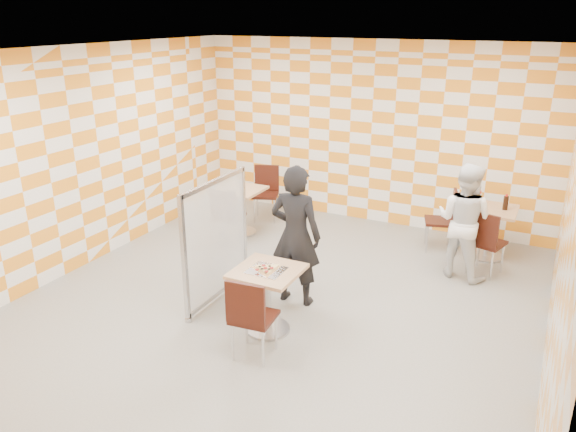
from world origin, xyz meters
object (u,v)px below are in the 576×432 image
object	(u,v)px
chair_main_front	(250,313)
man_white	(464,221)
partition	(216,240)
man_dark	(296,236)
main_table	(267,289)
chair_empty_near	(226,213)
chair_empty_far	(266,188)
chair_second_side	(447,216)
sport_bottle	(479,198)
second_table	(489,224)
empty_table	(240,203)
soda_bottle	(506,203)
chair_second_front	(485,238)

from	to	relation	value
chair_main_front	man_white	xyz separation A→B (m)	(1.54, 3.00, 0.24)
partition	man_dark	world-z (taller)	man_dark
main_table	chair_empty_near	xyz separation A→B (m)	(-1.71, 1.85, 0.04)
chair_empty_near	chair_empty_far	distance (m)	1.38
chair_empty_near	man_dark	xyz separation A→B (m)	(1.69, -1.09, 0.33)
chair_second_side	partition	xyz separation A→B (m)	(-2.21, -2.80, 0.25)
chair_second_side	man_white	distance (m)	0.90
man_dark	sport_bottle	size ratio (longest dim) A/B	8.70
main_table	chair_empty_near	size ratio (longest dim) A/B	0.81
chair_second_side	second_table	bearing A→B (deg)	1.66
empty_table	sport_bottle	bearing A→B (deg)	14.55
chair_second_side	chair_empty_near	xyz separation A→B (m)	(-3.01, -1.34, 0.00)
partition	main_table	bearing A→B (deg)	-23.30
second_table	soda_bottle	bearing A→B (deg)	8.11
man_white	soda_bottle	size ratio (longest dim) A/B	6.84
man_dark	chair_main_front	bearing A→B (deg)	93.75
chair_second_side	soda_bottle	distance (m)	0.85
chair_second_front	soda_bottle	world-z (taller)	soda_bottle
second_table	chair_main_front	world-z (taller)	chair_main_front
second_table	chair_main_front	distance (m)	4.20
chair_second_front	chair_second_side	distance (m)	0.93
chair_main_front	chair_empty_far	distance (m)	4.26
empty_table	chair_second_front	distance (m)	3.75
chair_second_front	sport_bottle	bearing A→B (deg)	105.51
chair_main_front	empty_table	bearing A→B (deg)	122.57
man_white	soda_bottle	world-z (taller)	man_white
chair_empty_near	man_white	size ratio (longest dim) A/B	0.59
main_table	soda_bottle	xyz separation A→B (m)	(2.09, 3.24, 0.34)
chair_second_side	chair_empty_far	world-z (taller)	same
man_dark	sport_bottle	xyz separation A→B (m)	(1.74, 2.58, -0.03)
chair_empty_near	partition	size ratio (longest dim) A/B	0.60
chair_main_front	man_dark	xyz separation A→B (m)	(-0.14, 1.35, 0.33)
main_table	empty_table	size ratio (longest dim) A/B	1.00
main_table	man_white	size ratio (longest dim) A/B	0.48
chair_main_front	second_table	bearing A→B (deg)	64.80
second_table	empty_table	bearing A→B (deg)	-168.05
man_white	chair_empty_near	bearing A→B (deg)	25.48
main_table	chair_empty_far	bearing A→B (deg)	118.67
chair_second_front	soda_bottle	distance (m)	0.79
main_table	empty_table	bearing A→B (deg)	126.68
main_table	soda_bottle	size ratio (longest dim) A/B	3.26
man_dark	empty_table	bearing A→B (deg)	-45.30
soda_bottle	chair_second_side	bearing A→B (deg)	-176.89
sport_bottle	empty_table	bearing A→B (deg)	-165.45
chair_second_front	partition	bearing A→B (deg)	-143.19
chair_main_front	chair_empty_far	world-z (taller)	same
chair_second_front	man_white	world-z (taller)	man_white
main_table	second_table	bearing A→B (deg)	59.28
chair_empty_near	chair_empty_far	size ratio (longest dim) A/B	1.00
main_table	partition	distance (m)	1.03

